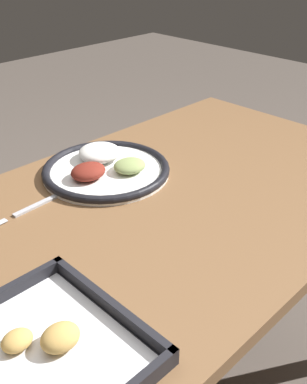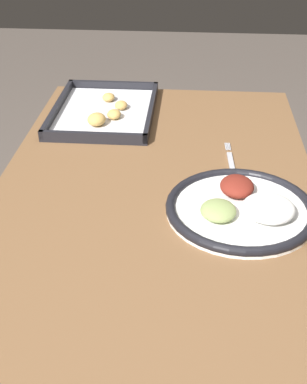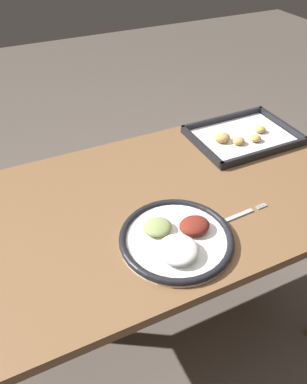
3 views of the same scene
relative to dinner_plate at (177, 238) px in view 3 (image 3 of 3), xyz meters
name	(u,v)px [view 3 (image 3 of 3)]	position (x,y,z in m)	size (l,w,h in m)	color
ground_plane	(155,331)	(0.03, 0.18, -0.76)	(8.00, 8.00, 0.00)	#564C44
dining_table	(156,227)	(0.03, 0.18, -0.13)	(1.29, 0.71, 0.74)	brown
dinner_plate	(177,238)	(0.00, 0.00, 0.00)	(0.30, 0.30, 0.05)	white
fork	(236,217)	(0.20, 0.01, -0.01)	(0.20, 0.02, 0.00)	#B2B2B7
baking_tray	(242,137)	(0.46, 0.35, 0.00)	(0.37, 0.28, 0.04)	black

